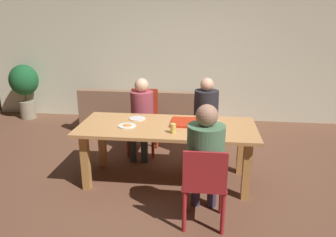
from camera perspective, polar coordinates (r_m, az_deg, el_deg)
ground_plane at (r=4.20m, az=-0.16°, el=-10.84°), size 20.00×20.00×0.00m
back_wall at (r=6.38m, az=2.75°, el=11.97°), size 7.89×0.12×2.73m
dining_table at (r=3.94m, az=-0.17°, el=-2.70°), size 2.15×0.91×0.74m
chair_0 at (r=4.91m, az=-4.32°, el=0.01°), size 0.43×0.45×0.95m
person_0 at (r=4.71m, az=-4.74°, el=1.29°), size 0.34×0.55×1.15m
chair_1 at (r=3.16m, az=6.46°, el=-11.49°), size 0.43×0.41×0.86m
person_1 at (r=3.16m, az=6.64°, el=-6.31°), size 0.36×0.53×1.24m
chair_2 at (r=4.78m, az=6.66°, el=-0.95°), size 0.38×0.44×0.86m
person_2 at (r=4.58m, az=6.74°, el=1.00°), size 0.34×0.53×1.19m
pizza_box_0 at (r=3.99m, az=3.25°, el=-0.68°), size 0.38×0.38×0.02m
plate_0 at (r=4.17m, az=-5.47°, el=0.01°), size 0.21×0.21×0.01m
plate_1 at (r=3.91m, az=-7.27°, el=-1.24°), size 0.21×0.21×0.03m
drinking_glass_0 at (r=3.96m, az=8.44°, el=-0.25°), size 0.07×0.07×0.12m
drinking_glass_1 at (r=3.64m, az=0.91°, el=-1.77°), size 0.06×0.06×0.11m
couch at (r=5.92m, az=-4.58°, el=0.66°), size 2.09×0.91×0.79m
potted_plant at (r=7.06m, az=-24.07°, el=5.51°), size 0.56×0.56×1.09m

